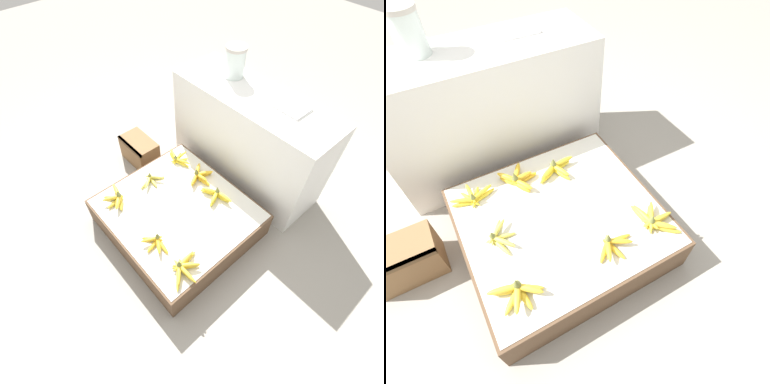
{
  "view_description": "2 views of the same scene",
  "coord_description": "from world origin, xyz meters",
  "views": [
    {
      "loc": [
        0.98,
        -0.73,
        1.93
      ],
      "look_at": [
        0.03,
        0.11,
        0.35
      ],
      "focal_mm": 28.0,
      "sensor_mm": 36.0,
      "label": 1
    },
    {
      "loc": [
        -0.33,
        -0.79,
        1.48
      ],
      "look_at": [
        0.14,
        0.06,
        0.26
      ],
      "focal_mm": 28.0,
      "sensor_mm": 36.0,
      "label": 2
    }
  ],
  "objects": [
    {
      "name": "ground_plane",
      "position": [
        0.0,
        0.0,
        0.0
      ],
      "size": [
        10.0,
        10.0,
        0.0
      ],
      "primitive_type": "plane",
      "color": "gray"
    },
    {
      "name": "display_platform",
      "position": [
        0.0,
        0.0,
        0.11
      ],
      "size": [
        0.98,
        0.91,
        0.23
      ],
      "color": "brown",
      "rests_on": "ground_plane"
    },
    {
      "name": "back_vendor_table",
      "position": [
        -0.05,
        0.76,
        0.38
      ],
      "size": [
        1.23,
        0.44,
        0.77
      ],
      "color": "white",
      "rests_on": "ground_plane"
    },
    {
      "name": "wooden_crate",
      "position": [
        -0.76,
        0.2,
        0.12
      ],
      "size": [
        0.33,
        0.2,
        0.23
      ],
      "color": "olive",
      "rests_on": "ground_plane"
    },
    {
      "name": "banana_bunch_front_left",
      "position": [
        -0.34,
        -0.28,
        0.26
      ],
      "size": [
        0.23,
        0.16,
        0.1
      ],
      "color": "gold",
      "rests_on": "display_platform"
    },
    {
      "name": "banana_bunch_front_midright",
      "position": [
        0.13,
        -0.28,
        0.26
      ],
      "size": [
        0.21,
        0.14,
        0.09
      ],
      "color": "gold",
      "rests_on": "display_platform"
    },
    {
      "name": "banana_bunch_front_right",
      "position": [
        0.38,
        -0.26,
        0.26
      ],
      "size": [
        0.19,
        0.26,
        0.09
      ],
      "color": "gold",
      "rests_on": "display_platform"
    },
    {
      "name": "banana_bunch_middle_left",
      "position": [
        -0.32,
        0.01,
        0.25
      ],
      "size": [
        0.15,
        0.22,
        0.08
      ],
      "color": "#DBCC4C",
      "rests_on": "display_platform"
    },
    {
      "name": "banana_bunch_back_left",
      "position": [
        -0.35,
        0.3,
        0.25
      ],
      "size": [
        0.24,
        0.16,
        0.08
      ],
      "color": "yellow",
      "rests_on": "display_platform"
    },
    {
      "name": "banana_bunch_back_midleft",
      "position": [
        -0.1,
        0.3,
        0.26
      ],
      "size": [
        0.21,
        0.22,
        0.1
      ],
      "color": "gold",
      "rests_on": "display_platform"
    },
    {
      "name": "banana_bunch_back_midright",
      "position": [
        0.11,
        0.26,
        0.26
      ],
      "size": [
        0.24,
        0.14,
        0.1
      ],
      "color": "yellow",
      "rests_on": "display_platform"
    },
    {
      "name": "glass_jar",
      "position": [
        -0.32,
        0.83,
        0.88
      ],
      "size": [
        0.15,
        0.15,
        0.22
      ],
      "color": "silver",
      "rests_on": "back_vendor_table"
    },
    {
      "name": "foam_tray_white",
      "position": [
        0.18,
        0.83,
        0.78
      ],
      "size": [
        0.22,
        0.17,
        0.02
      ],
      "color": "white",
      "rests_on": "back_vendor_table"
    }
  ]
}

